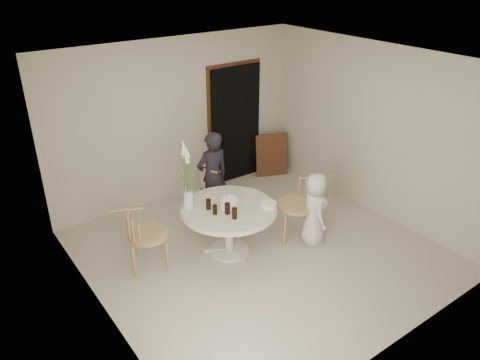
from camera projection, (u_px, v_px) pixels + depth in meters
ground at (259, 251)px, 6.72m from camera, size 4.50×4.50×0.00m
room_shell at (261, 146)px, 6.00m from camera, size 4.50×4.50×4.50m
doorway at (235, 125)px, 8.45m from camera, size 1.00×0.10×2.10m
door_trim at (234, 121)px, 8.45m from camera, size 1.12×0.03×2.22m
table at (229, 214)px, 6.44m from camera, size 1.33×1.33×0.73m
picture_frame at (272, 155)px, 8.85m from camera, size 0.62×0.39×0.80m
chair_far at (211, 188)px, 7.23m from camera, size 0.63×0.65×0.89m
chair_right at (306, 198)px, 6.82m from camera, size 0.72×0.70×0.99m
chair_left at (138, 229)px, 6.12m from camera, size 0.68×0.65×0.93m
girl at (213, 177)px, 7.22m from camera, size 0.55×0.37×1.47m
boy at (315, 209)px, 6.69m from camera, size 0.54×0.64×1.11m
birthday_cake at (229, 203)px, 6.36m from camera, size 0.25×0.25×0.17m
cola_tumbler_a at (227, 209)px, 6.19m from camera, size 0.09×0.09×0.16m
cola_tumbler_b at (234, 213)px, 6.09m from camera, size 0.09×0.09×0.15m
cola_tumbler_c at (215, 210)px, 6.19m from camera, size 0.07×0.07×0.13m
cola_tumbler_d at (208, 204)px, 6.31m from camera, size 0.09×0.09×0.15m
plate_stack at (268, 205)px, 6.39m from camera, size 0.23×0.23×0.06m
flower_vase at (187, 178)px, 6.18m from camera, size 0.14×0.14×1.00m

